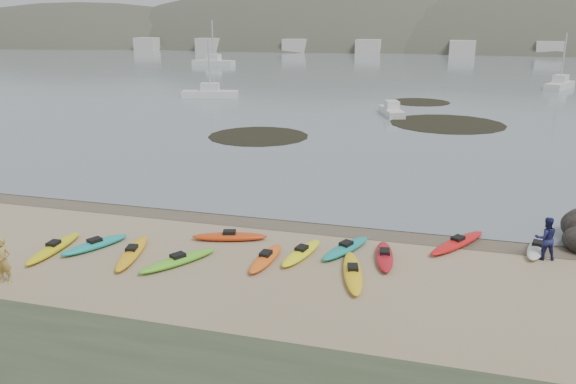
% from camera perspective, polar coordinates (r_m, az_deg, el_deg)
% --- Properties ---
extents(ground, '(600.00, 600.00, 0.00)m').
position_cam_1_polar(ground, '(27.53, 0.00, -2.99)').
color(ground, tan).
rests_on(ground, ground).
extents(wet_sand, '(60.00, 60.00, 0.00)m').
position_cam_1_polar(wet_sand, '(27.26, -0.17, -3.19)').
color(wet_sand, brown).
rests_on(wet_sand, ground).
extents(water, '(1200.00, 1200.00, 0.00)m').
position_cam_1_polar(water, '(325.14, 14.69, 14.87)').
color(water, slate).
rests_on(water, ground).
extents(kayaks, '(21.01, 8.86, 0.34)m').
position_cam_1_polar(kayaks, '(23.60, -1.31, -6.06)').
color(kayaks, '#62CB28').
rests_on(kayaks, ground).
extents(person_west, '(0.70, 0.51, 1.78)m').
position_cam_1_polar(person_west, '(23.51, -26.97, -6.22)').
color(person_west, tan).
rests_on(person_west, ground).
extents(person_east, '(1.00, 0.85, 1.82)m').
position_cam_1_polar(person_east, '(25.28, 24.71, -4.29)').
color(person_east, navy).
rests_on(person_east, ground).
extents(kelp_mats, '(25.00, 32.50, 0.04)m').
position_cam_1_polar(kelp_mats, '(55.73, 10.33, 7.07)').
color(kelp_mats, black).
rests_on(kelp_mats, water).
extents(moored_boats, '(95.78, 84.07, 1.29)m').
position_cam_1_polar(moored_boats, '(102.85, 9.33, 11.89)').
color(moored_boats, silver).
rests_on(moored_boats, ground).
extents(far_hills, '(550.00, 135.00, 80.00)m').
position_cam_1_polar(far_hills, '(222.75, 24.01, 9.08)').
color(far_hills, '#384235').
rests_on(far_hills, ground).
extents(far_town, '(199.00, 5.00, 4.00)m').
position_cam_1_polar(far_town, '(170.10, 15.57, 13.96)').
color(far_town, beige).
rests_on(far_town, ground).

